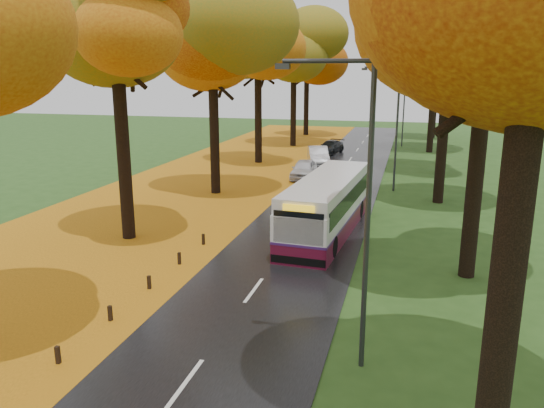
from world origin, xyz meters
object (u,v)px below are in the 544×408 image
at_px(streetlamp_mid, 393,119).
at_px(bus, 328,204).
at_px(streetlamp_far, 402,101).
at_px(car_silver, 318,156).
at_px(car_dark, 330,147).
at_px(car_white, 304,169).
at_px(streetlamp_near, 358,194).

distance_m(streetlamp_mid, bus, 11.08).
xyz_separation_m(streetlamp_far, car_silver, (-6.30, -13.33, -3.94)).
bearing_deg(car_silver, car_dark, 74.37).
relative_size(streetlamp_mid, car_white, 2.01).
bearing_deg(streetlamp_mid, car_white, 158.81).
bearing_deg(car_white, streetlamp_near, -77.13).
bearing_deg(bus, car_dark, 102.54).
relative_size(streetlamp_mid, car_silver, 1.79).
height_order(streetlamp_far, bus, streetlamp_far).
bearing_deg(bus, car_silver, 105.51).
bearing_deg(bus, streetlamp_near, -73.59).
height_order(streetlamp_mid, bus, streetlamp_mid).
xyz_separation_m(streetlamp_near, car_silver, (-6.30, 30.67, -3.94)).
height_order(streetlamp_far, car_silver, streetlamp_far).
distance_m(car_white, car_silver, 6.26).
bearing_deg(streetlamp_near, streetlamp_far, 90.00).
bearing_deg(car_white, car_silver, 89.10).
bearing_deg(streetlamp_near, car_white, 104.33).
relative_size(bus, car_silver, 2.32).
bearing_deg(car_dark, streetlamp_near, -67.74).
bearing_deg(car_silver, streetlamp_mid, -68.95).
bearing_deg(car_silver, streetlamp_near, -93.33).
distance_m(streetlamp_near, bus, 12.42).
distance_m(streetlamp_far, bus, 32.55).
xyz_separation_m(car_white, car_silver, (-0.06, 6.26, 0.06)).
xyz_separation_m(streetlamp_near, car_dark, (-6.22, 37.06, -4.08)).
bearing_deg(streetlamp_mid, car_dark, 112.43).
bearing_deg(streetlamp_near, bus, 102.16).
xyz_separation_m(streetlamp_mid, streetlamp_far, (0.00, 22.00, 0.00)).
distance_m(streetlamp_near, streetlamp_far, 44.00).
bearing_deg(streetlamp_near, car_dark, 99.52).
xyz_separation_m(streetlamp_far, car_white, (-6.24, -19.58, -3.99)).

